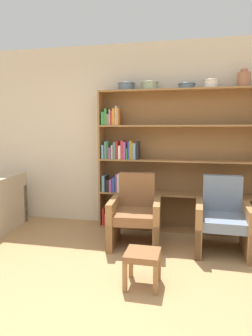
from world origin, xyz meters
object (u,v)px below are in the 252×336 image
Objects in this scene: bookshelf at (165,165)px; bowl_stoneware at (126,86)px; vase_tall at (244,79)px; footstool at (143,258)px; bowl_brass at (187,86)px; armchair_cushioned at (222,219)px; bowl_olive at (150,85)px; armchair_leather at (136,214)px; bowl_terracotta at (211,83)px.

bookshelf is 1.28m from bowl_stoneware.
bookshelf is 1.57m from vase_tall.
vase_tall is at bearing 0.00° from bowl_stoneware.
bowl_brass is at bearing 78.91° from footstool.
bowl_stoneware is 2.27m from armchair_cushioned.
bowl_olive is 1.83m from armchair_leather.
bookshelf is at bearing -120.05° from armchair_leather.
footstool is at bearing -111.21° from bowl_terracotta.
bowl_olive is at bearing 0.00° from bowl_stoneware.
armchair_cushioned is at bearing -41.13° from bookshelf.
bowl_brass is 1.88m from armchair_cushioned.
armchair_leather is (-1.34, -0.64, -1.75)m from vase_tall.
vase_tall is at bearing 57.47° from footstool.
armchair_leather is (-0.60, -0.64, -1.70)m from bowl_brass.
bowl_stoneware is 0.76× the size of footstool.
armchair_cushioned reaches higher than footstool.
bowl_terracotta is 0.90× the size of vase_tall.
bowl_terracotta is (0.61, -0.02, 1.14)m from bookshelf.
vase_tall is (0.42, -0.00, 0.04)m from bowl_terracotta.
armchair_leather is at bearing -132.83° from bowl_brass.
bowl_terracotta is (0.33, 0.00, 0.02)m from bowl_brass.
bowl_stoneware is at bearing -72.43° from armchair_leather.
footstool is (-0.33, -1.69, -1.82)m from bowl_brass.
bowl_olive is at bearing 180.00° from bowl_brass.
armchair_cushioned is (1.08, 0.00, 0.00)m from armchair_leather.
bookshelf is 1.85m from footstool.
bowl_olive is 1.03× the size of bowl_brass.
bowl_terracotta reaches higher than bowl_stoneware.
footstool is (0.19, -1.69, -1.84)m from bowl_olive.
bookshelf is at bearing 177.74° from bowl_terracotta.
bowl_terracotta is at bearing 180.00° from vase_tall.
footstool is (0.53, -1.69, -1.83)m from bowl_stoneware.
bowl_terracotta is 2.05m from armchair_leather.
footstool is at bearing 99.53° from armchair_leather.
bowl_stoneware is at bearing 180.00° from bowl_brass.
footstool is at bearing -72.65° from bowl_stoneware.
bowl_terracotta is (1.19, 0.00, 0.00)m from bowl_stoneware.
vase_tall is at bearing -0.00° from bowl_terracotta.
bowl_terracotta is at bearing 0.00° from bowl_stoneware.
armchair_cushioned is 1.33m from footstool.
bowl_stoneware is at bearing 180.00° from bowl_olive.
bowl_terracotta reaches higher than armchair_leather.
vase_tall is 1.89m from armchair_cushioned.
vase_tall is at bearing -159.08° from armchair_leather.
vase_tall is at bearing -110.71° from armchair_cushioned.
bookshelf reaches higher than armchair_leather.
bowl_brass reaches higher than footstool.
bowl_olive reaches higher than armchair_cushioned.
bookshelf is 9.44× the size of bowl_stoneware.
armchair_leather is at bearing -96.92° from bowl_olive.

